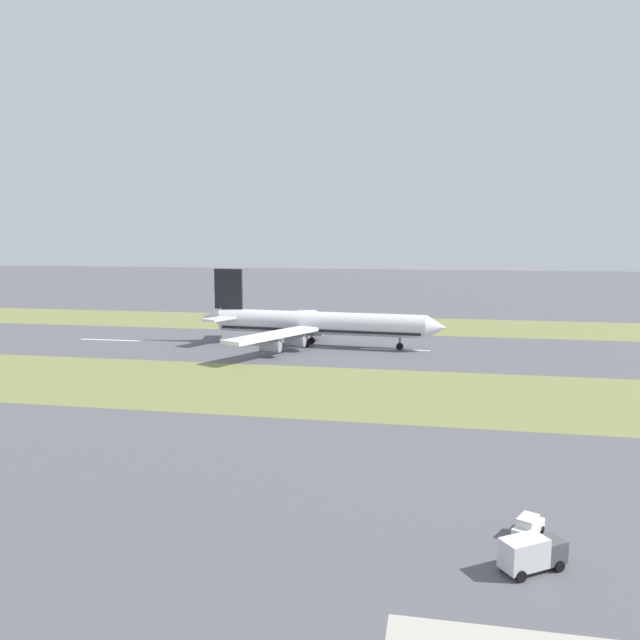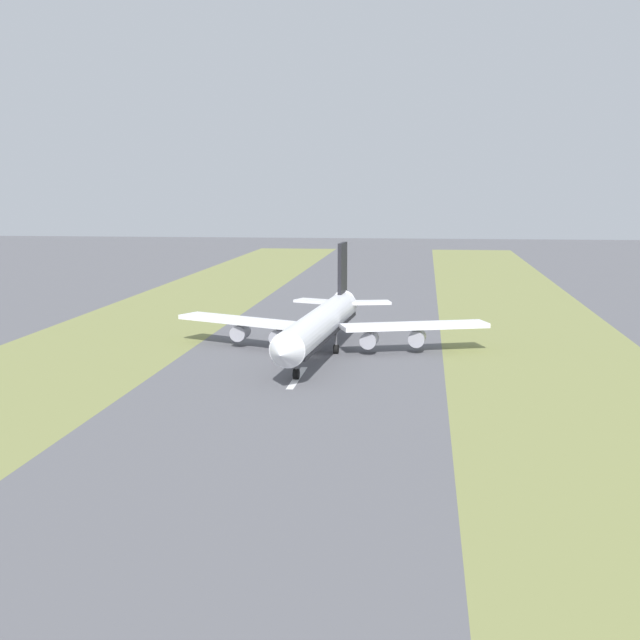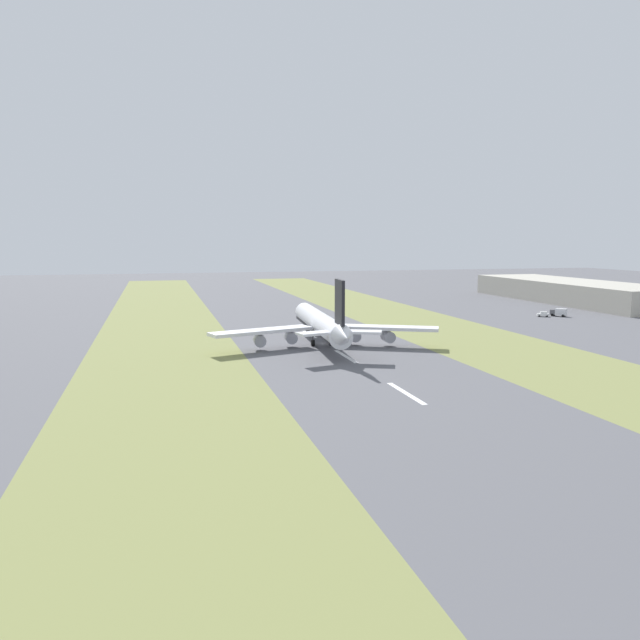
% 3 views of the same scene
% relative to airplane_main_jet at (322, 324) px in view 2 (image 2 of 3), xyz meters
% --- Properties ---
extents(ground_plane, '(800.00, 800.00, 0.00)m').
position_rel_airplane_main_jet_xyz_m(ground_plane, '(1.69, 2.68, -6.02)').
color(ground_plane, '#56565B').
extents(grass_median_west, '(40.00, 600.00, 0.01)m').
position_rel_airplane_main_jet_xyz_m(grass_median_west, '(-43.31, 2.68, -6.02)').
color(grass_median_west, olive).
rests_on(grass_median_west, ground).
extents(grass_median_east, '(40.00, 600.00, 0.01)m').
position_rel_airplane_main_jet_xyz_m(grass_median_east, '(46.69, 2.68, -6.02)').
color(grass_median_east, olive).
rests_on(grass_median_east, ground).
extents(centreline_dash_near, '(1.20, 18.00, 0.01)m').
position_rel_airplane_main_jet_xyz_m(centreline_dash_near, '(1.69, -58.10, -6.01)').
color(centreline_dash_near, silver).
rests_on(centreline_dash_near, ground).
extents(centreline_dash_mid, '(1.20, 18.00, 0.01)m').
position_rel_airplane_main_jet_xyz_m(centreline_dash_mid, '(1.69, -18.10, -6.01)').
color(centreline_dash_mid, silver).
rests_on(centreline_dash_mid, ground).
extents(centreline_dash_far, '(1.20, 18.00, 0.01)m').
position_rel_airplane_main_jet_xyz_m(centreline_dash_far, '(1.69, 21.90, -6.01)').
color(centreline_dash_far, silver).
rests_on(centreline_dash_far, ground).
extents(airplane_main_jet, '(63.97, 67.22, 20.20)m').
position_rel_airplane_main_jet_xyz_m(airplane_main_jet, '(0.00, 0.00, 0.00)').
color(airplane_main_jet, white).
rests_on(airplane_main_jet, ground).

